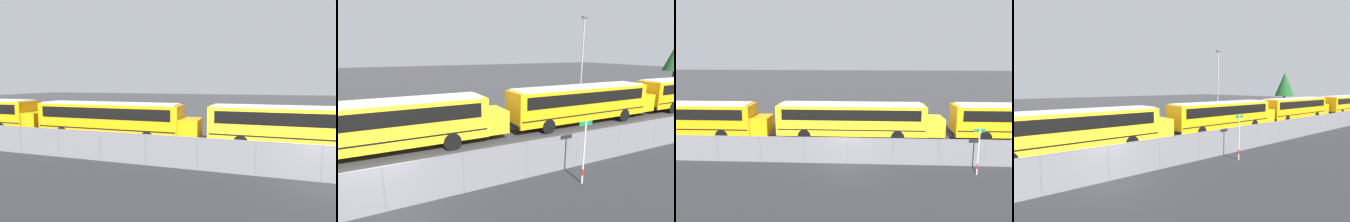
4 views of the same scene
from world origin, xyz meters
TOP-DOWN VIEW (x-y plane):
  - ground_plane at (0.00, 0.00)m, footprint 200.00×200.00m
  - fence at (-0.00, -0.00)m, footprint 114.55×0.07m
  - school_bus_3 at (0.30, 6.19)m, footprint 14.05×2.47m
  - school_bus_4 at (15.12, 6.37)m, footprint 14.05×2.47m
  - street_sign at (8.07, -1.54)m, footprint 0.70×0.09m
  - light_pole at (19.19, 11.34)m, footprint 0.60×0.24m

SIDE VIEW (x-z plane):
  - ground_plane at x=0.00m, z-range 0.00..0.00m
  - fence at x=0.00m, z-range 0.02..1.86m
  - street_sign at x=8.07m, z-range 0.09..3.07m
  - school_bus_3 at x=0.30m, z-range 0.32..3.45m
  - school_bus_4 at x=15.12m, z-range 0.32..3.45m
  - light_pole at x=19.19m, z-range 0.39..9.60m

